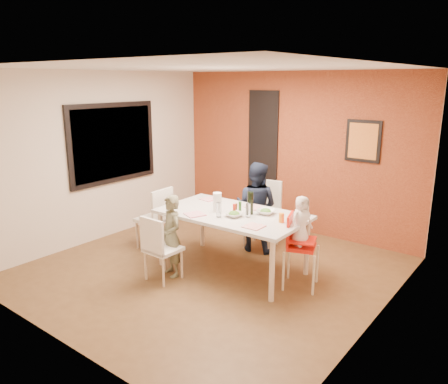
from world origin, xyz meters
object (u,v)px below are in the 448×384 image
Objects in this scene: chair_left at (157,215)px; child_far at (256,207)px; chair_far at (264,210)px; high_chair at (298,244)px; toddler at (301,221)px; wine_bottle at (250,203)px; paper_towel_roll at (217,202)px; chair_near at (159,246)px; dining_table at (232,218)px; child_near at (172,236)px.

chair_left is 0.70× the size of child_far.
chair_far is 1.48m from high_chair.
toddler reaches higher than chair_far.
paper_towel_roll is (-0.42, -0.17, -0.02)m from wine_bottle.
wine_bottle reaches higher than paper_towel_roll.
chair_near is 1.16m from chair_left.
wine_bottle is 1.17× the size of paper_towel_roll.
chair_left is at bearing -174.04° from wine_bottle.
dining_table is 0.83m from child_far.
paper_towel_roll reaches higher than dining_table.
wine_bottle is at bearing -127.26° from chair_near.
child_near is at bearing 137.66° from toddler.
chair_left is 1.67m from wine_bottle.
wine_bottle is (0.40, -0.97, 0.40)m from chair_far.
wine_bottle is 0.45m from paper_towel_roll.
child_far is 2.19× the size of toddler.
child_far is (1.22, 0.89, 0.15)m from chair_left.
wine_bottle is at bearing 22.60° from paper_towel_roll.
wine_bottle is (1.60, 0.17, 0.43)m from chair_left.
chair_left is 1.25m from paper_towel_roll.
chair_left is 3.16× the size of wine_bottle.
child_far is (0.02, -0.25, 0.11)m from chair_far.
child_near reaches higher than chair_near.
paper_towel_roll is (0.34, 0.79, 0.46)m from chair_near.
chair_near is at bearing -113.29° from paper_towel_roll.
chair_far is (0.36, 1.93, 0.09)m from chair_near.
paper_towel_roll is (-0.19, -0.08, 0.20)m from dining_table.
high_chair is at bearing 91.67° from chair_left.
child_near is at bearing -136.28° from wine_bottle.
dining_table is at bearing -90.80° from chair_far.
paper_towel_roll is at bearing 120.84° from toddler.
child_far is at bearing -96.28° from chair_far.
chair_near is 0.91× the size of chair_left.
chair_far is at bearing 88.93° from paper_towel_roll.
child_far is at bearing 123.40° from chair_left.
dining_table is 0.33m from wine_bottle.
paper_towel_roll is at bearing -157.40° from wine_bottle.
dining_table is 6.55× the size of wine_bottle.
high_chair is 1.51× the size of toddler.
high_chair is at bearing 48.06° from child_near.
paper_towel_roll is at bearing 77.06° from child_far.
child_far reaches higher than paper_towel_roll.
wine_bottle reaches higher than chair_far.
chair_left is 2.34m from high_chair.
chair_left reaches higher than dining_table.
paper_towel_roll reaches higher than chair_near.
chair_left is (-1.38, -0.07, -0.21)m from dining_table.
paper_towel_roll is (-0.04, -0.90, 0.26)m from child_far.
dining_table is 1.05m from chair_near.
chair_left is at bearing 179.67° from paper_towel_roll.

